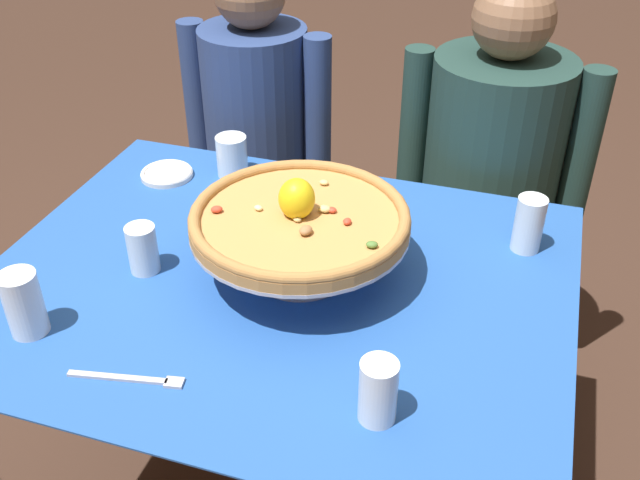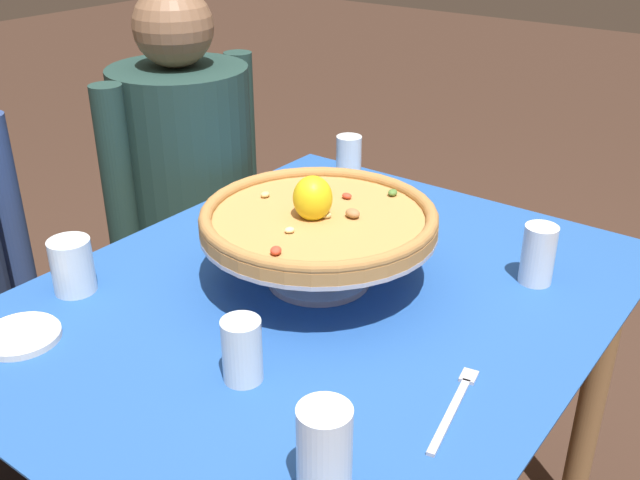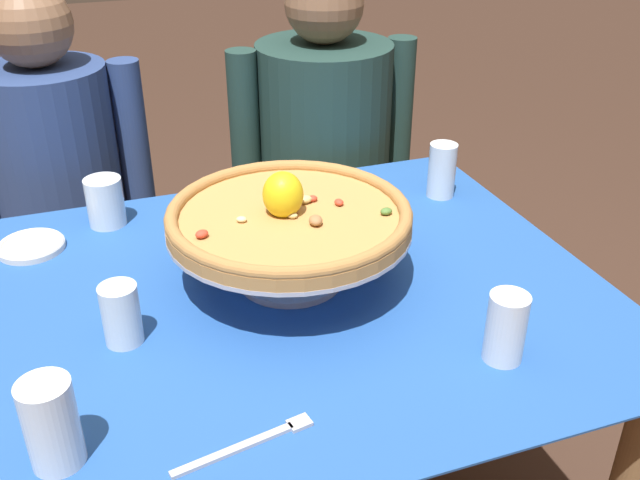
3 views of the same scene
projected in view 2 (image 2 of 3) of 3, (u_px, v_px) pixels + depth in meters
name	position (u px, v px, depth m)	size (l,w,h in m)	color
dining_table	(320.00, 343.00, 1.40)	(1.19, 0.96, 0.74)	olive
pizza_stand	(319.00, 242.00, 1.36)	(0.44, 0.44, 0.11)	#B7B7C1
pizza	(318.00, 217.00, 1.34)	(0.44, 0.44, 0.10)	#BC8447
water_glass_back_left	(73.00, 269.00, 1.34)	(0.08, 0.08, 0.10)	silver
water_glass_front_right	(538.00, 258.00, 1.37)	(0.06, 0.06, 0.12)	white
water_glass_side_left	(242.00, 354.00, 1.11)	(0.06, 0.06, 0.10)	silver
water_glass_front_left	(324.00, 457.00, 0.90)	(0.07, 0.07, 0.13)	white
water_glass_back_right	(349.00, 164.00, 1.81)	(0.06, 0.06, 0.13)	silver
side_plate	(21.00, 335.00, 1.22)	(0.13, 0.13, 0.02)	silver
dinner_fork	(455.00, 404.00, 1.07)	(0.21, 0.06, 0.01)	#B7B7C1
diner_right	(189.00, 209.00, 2.06)	(0.53, 0.38, 1.20)	gray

